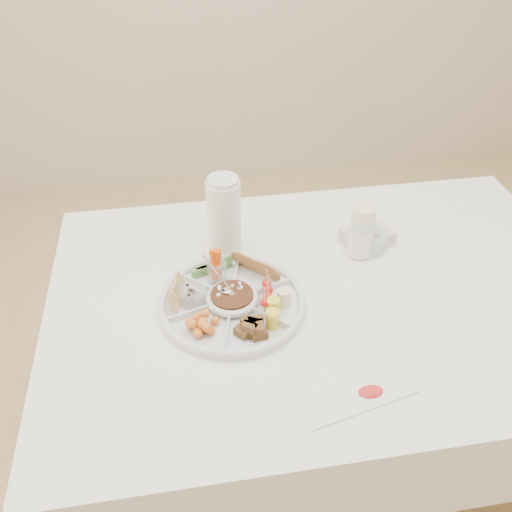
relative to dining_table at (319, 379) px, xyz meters
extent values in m
plane|color=tan|center=(0.00, 0.00, -0.38)|extent=(4.00, 4.00, 0.00)
cube|color=white|center=(0.00, 0.00, 0.00)|extent=(1.52, 1.02, 0.76)
cylinder|color=silver|center=(-0.27, -0.02, 0.40)|extent=(0.47, 0.47, 0.04)
cylinder|color=#571F0F|center=(-0.27, -0.02, 0.41)|extent=(0.14, 0.14, 0.04)
cylinder|color=silver|center=(0.13, 0.14, 0.48)|extent=(0.08, 0.08, 0.20)
cylinder|color=silver|center=(-0.26, 0.22, 0.51)|extent=(0.12, 0.12, 0.25)
cylinder|color=#8AC09D|center=(0.16, 0.17, 0.42)|extent=(0.14, 0.14, 0.09)
cube|color=beige|center=(0.17, 0.19, 0.40)|extent=(0.17, 0.16, 0.04)
cube|color=beige|center=(-0.03, -0.35, 0.38)|extent=(0.28, 0.15, 0.01)
camera|label=1|loc=(-0.38, -1.06, 1.37)|focal=38.00mm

